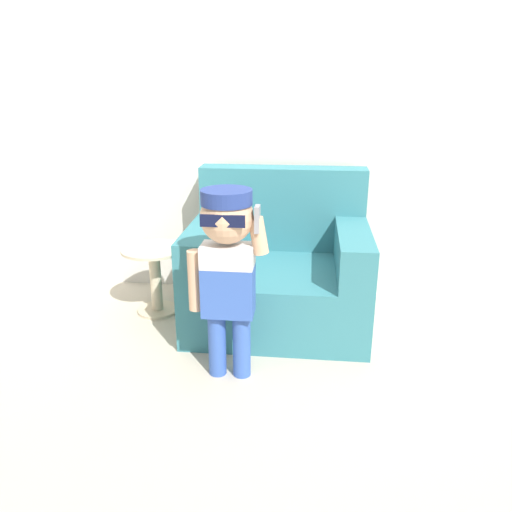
% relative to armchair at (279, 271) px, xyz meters
% --- Properties ---
extents(ground_plane, '(10.00, 10.00, 0.00)m').
position_rel_armchair_xyz_m(ground_plane, '(-0.07, -0.09, -0.34)').
color(ground_plane, '#BCB29E').
extents(wall_back, '(10.00, 0.05, 2.60)m').
position_rel_armchair_xyz_m(wall_back, '(-0.07, 0.50, 0.96)').
color(wall_back, silver).
rests_on(wall_back, ground_plane).
extents(armchair, '(1.12, 0.93, 0.96)m').
position_rel_armchair_xyz_m(armchair, '(0.00, 0.00, 0.00)').
color(armchair, teal).
rests_on(armchair, ground_plane).
extents(person_child, '(0.42, 0.31, 1.02)m').
position_rel_armchair_xyz_m(person_child, '(-0.22, -0.72, 0.34)').
color(person_child, '#3356AD').
rests_on(person_child, ground_plane).
extents(side_table, '(0.43, 0.43, 0.46)m').
position_rel_armchair_xyz_m(side_table, '(-0.83, -0.01, -0.06)').
color(side_table, beige).
rests_on(side_table, ground_plane).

